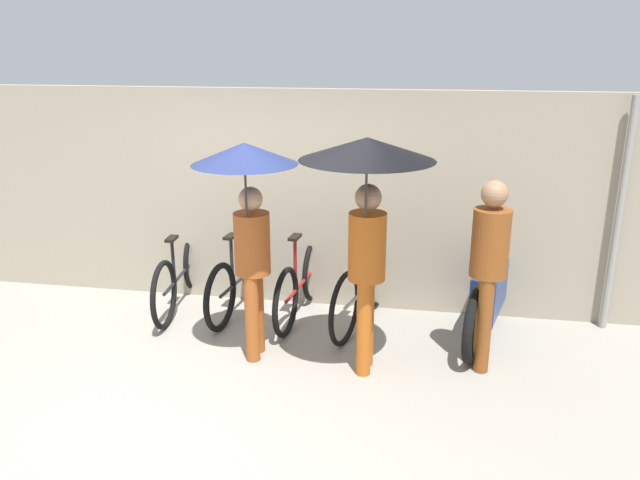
# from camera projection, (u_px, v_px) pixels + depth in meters

# --- Properties ---
(ground_plane) EXTENTS (30.00, 30.00, 0.00)m
(ground_plane) POSITION_uv_depth(u_px,v_px,m) (216.00, 402.00, 5.06)
(ground_plane) COLOR gray
(back_wall) EXTENTS (11.27, 0.12, 2.34)m
(back_wall) POSITION_uv_depth(u_px,v_px,m) (277.00, 199.00, 6.75)
(back_wall) COLOR gray
(back_wall) RESTS_ON ground
(parked_bicycle_0) EXTENTS (0.44, 1.78, 1.01)m
(parked_bicycle_0) POSITION_uv_depth(u_px,v_px,m) (180.00, 274.00, 6.81)
(parked_bicycle_0) COLOR black
(parked_bicycle_0) RESTS_ON ground
(parked_bicycle_1) EXTENTS (0.44, 1.66, 1.00)m
(parked_bicycle_1) POSITION_uv_depth(u_px,v_px,m) (239.00, 279.00, 6.68)
(parked_bicycle_1) COLOR black
(parked_bicycle_1) RESTS_ON ground
(parked_bicycle_2) EXTENTS (0.44, 1.66, 0.98)m
(parked_bicycle_2) POSITION_uv_depth(u_px,v_px,m) (301.00, 283.00, 6.56)
(parked_bicycle_2) COLOR black
(parked_bicycle_2) RESTS_ON ground
(parked_bicycle_3) EXTENTS (0.58, 1.72, 1.09)m
(parked_bicycle_3) POSITION_uv_depth(u_px,v_px,m) (364.00, 288.00, 6.39)
(parked_bicycle_3) COLOR black
(parked_bicycle_3) RESTS_ON ground
(pedestrian_leading) EXTENTS (0.89, 0.89, 2.00)m
(pedestrian_leading) POSITION_uv_depth(u_px,v_px,m) (248.00, 198.00, 5.28)
(pedestrian_leading) COLOR #9E4C1E
(pedestrian_leading) RESTS_ON ground
(pedestrian_center) EXTENTS (1.08, 1.08, 2.08)m
(pedestrian_center) POSITION_uv_depth(u_px,v_px,m) (367.00, 188.00, 4.98)
(pedestrian_center) COLOR #B25619
(pedestrian_center) RESTS_ON ground
(pedestrian_trailing) EXTENTS (0.32, 0.32, 1.70)m
(pedestrian_trailing) POSITION_uv_depth(u_px,v_px,m) (489.00, 261.00, 5.32)
(pedestrian_trailing) COLOR brown
(pedestrian_trailing) RESTS_ON ground
(motorcycle) EXTENTS (0.78, 2.11, 0.92)m
(motorcycle) POSITION_uv_depth(u_px,v_px,m) (489.00, 292.00, 6.22)
(motorcycle) COLOR black
(motorcycle) RESTS_ON ground
(awning_pole) EXTENTS (0.07, 0.07, 2.33)m
(awning_pole) POSITION_uv_depth(u_px,v_px,m) (618.00, 218.00, 6.04)
(awning_pole) COLOR gray
(awning_pole) RESTS_ON ground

